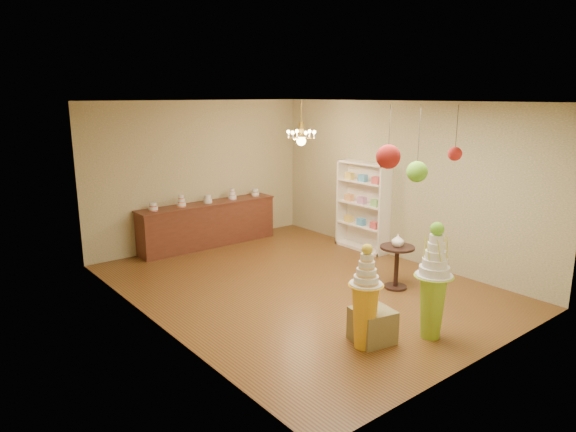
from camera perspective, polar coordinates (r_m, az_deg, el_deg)
floor at (r=8.66m, az=1.28°, el=-7.69°), size 6.50×6.50×0.00m
ceiling at (r=8.08m, az=1.39°, el=12.58°), size 6.50×6.50×0.00m
wall_back at (r=10.89m, az=-9.76°, el=4.67°), size 5.00×0.04×3.00m
wall_front at (r=6.18m, az=21.09°, el=-2.65°), size 5.00×0.04×3.00m
wall_left at (r=6.94m, az=-14.70°, el=-0.50°), size 0.04×6.50×3.00m
wall_right at (r=10.01m, az=12.39°, el=3.79°), size 0.04×6.50×3.00m
pedestal_green at (r=6.93m, az=15.80°, el=-8.02°), size 0.50×0.50×1.56m
pedestal_orange at (r=6.53m, az=8.56°, el=-9.94°), size 0.42×0.42×1.36m
burlap_riser at (r=6.83m, az=9.35°, el=-11.90°), size 0.56×0.56×0.44m
sideboard at (r=10.85m, az=-8.83°, el=-0.84°), size 3.04×0.54×1.16m
shelving_unit at (r=10.51m, az=8.30°, el=1.09°), size 0.33×1.20×1.80m
round_table at (r=8.57m, az=11.99°, el=-4.94°), size 0.56×0.56×0.71m
vase at (r=8.47m, az=12.10°, el=-2.65°), size 0.20×0.20×0.20m
pom_red_left at (r=6.03m, az=11.08°, el=6.48°), size 0.28×0.28×0.73m
pom_green_mid at (r=6.50m, az=14.14°, el=4.80°), size 0.26×0.26×0.94m
pom_red_right at (r=6.12m, az=18.06°, el=6.61°), size 0.16×0.16×0.62m
chandelier at (r=9.83m, az=1.48°, el=8.64°), size 0.67×0.67×0.85m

